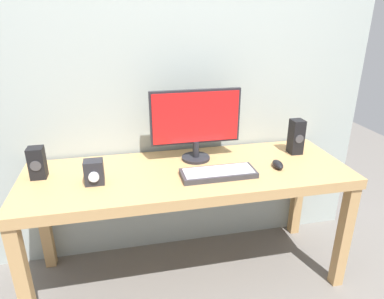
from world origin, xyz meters
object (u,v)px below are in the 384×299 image
(monitor, at_px, (196,121))
(audio_controller, at_px, (94,172))
(speaker_left, at_px, (37,163))
(mouse, at_px, (278,164))
(keyboard_primary, at_px, (218,173))
(speaker_right, at_px, (296,137))
(desk, at_px, (188,183))

(monitor, xyz_separation_m, audio_controller, (-0.56, -0.20, -0.17))
(speaker_left, bearing_deg, mouse, -6.85)
(keyboard_primary, bearing_deg, speaker_left, 168.92)
(keyboard_primary, xyz_separation_m, speaker_right, (0.54, 0.20, 0.09))
(speaker_right, relative_size, audio_controller, 1.68)
(desk, bearing_deg, speaker_right, 8.68)
(desk, height_order, speaker_left, speaker_left)
(desk, xyz_separation_m, speaker_left, (-0.77, 0.08, 0.16))
(mouse, height_order, speaker_right, speaker_right)
(desk, bearing_deg, speaker_left, 174.13)
(mouse, distance_m, speaker_right, 0.28)
(speaker_right, bearing_deg, monitor, 176.06)
(desk, xyz_separation_m, keyboard_primary, (0.14, -0.10, 0.09))
(speaker_right, height_order, audio_controller, speaker_right)
(audio_controller, bearing_deg, mouse, -1.24)
(speaker_left, bearing_deg, monitor, 4.53)
(keyboard_primary, distance_m, audio_controller, 0.63)
(monitor, xyz_separation_m, mouse, (0.42, -0.22, -0.21))
(monitor, height_order, keyboard_primary, monitor)
(mouse, distance_m, speaker_left, 1.28)
(monitor, bearing_deg, speaker_left, -175.47)
(monitor, height_order, audio_controller, monitor)
(desk, distance_m, monitor, 0.35)
(desk, relative_size, monitor, 3.43)
(speaker_right, height_order, speaker_left, speaker_right)
(keyboard_primary, distance_m, mouse, 0.35)
(monitor, xyz_separation_m, speaker_left, (-0.85, -0.07, -0.15))
(speaker_left, bearing_deg, audio_controller, -24.55)
(keyboard_primary, height_order, mouse, mouse)
(audio_controller, bearing_deg, desk, 6.03)
(monitor, distance_m, mouse, 0.52)
(monitor, relative_size, speaker_left, 3.10)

